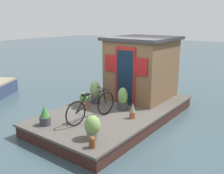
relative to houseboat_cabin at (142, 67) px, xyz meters
The scene contains 11 objects.
ground_plane 2.03m from the houseboat_cabin, behind, with size 60.00×60.00×0.00m, color #384C54.
houseboat_deck 1.91m from the houseboat_cabin, behind, with size 5.16×2.79×0.38m.
houseboat_cabin is the anchor object (origin of this frame).
bicycle 2.68m from the houseboat_cabin, behind, with size 1.73×0.50×0.78m.
potted_plant_lavender 2.29m from the houseboat_cabin, 158.77° to the left, with size 0.30×0.30×0.48m.
potted_plant_rosemary 3.72m from the houseboat_cabin, 168.97° to the left, with size 0.28×0.28×0.49m.
potted_plant_succulent 1.82m from the houseboat_cabin, 151.91° to the left, with size 0.32×0.32×0.72m.
potted_plant_ivy 3.59m from the houseboat_cabin, 167.33° to the right, with size 0.37×0.37×0.55m.
potted_plant_basil 1.63m from the houseboat_cabin, behind, with size 0.31×0.31×0.67m.
potted_plant_thyme 2.20m from the houseboat_cabin, 155.76° to the right, with size 0.17×0.17×0.43m.
mooring_bollard 4.00m from the houseboat_cabin, 164.44° to the right, with size 0.14×0.14×0.26m.
Camera 1 is at (-5.92, -4.29, 2.99)m, focal length 41.07 mm.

